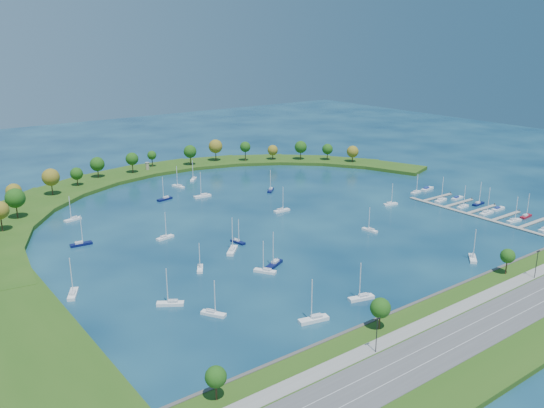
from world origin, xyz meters
TOP-DOWN VIEW (x-y plane):
  - ground at (0.00, 0.00)m, footprint 700.00×700.00m
  - south_shoreline at (0.03, -122.88)m, footprint 420.00×43.10m
  - breakwater at (-46.33, 48.72)m, footprint 286.74×247.64m
  - breakwater_trees at (-14.81, 86.49)m, footprint 237.97×92.30m
  - harbor_tower at (-9.15, 115.75)m, footprint 2.60×2.60m
  - dock_system at (85.30, -61.00)m, footprint 24.28×82.00m
  - moored_boat_0 at (-9.32, 47.48)m, footprint 9.60×3.15m
  - moored_boat_1 at (-54.00, 1.98)m, footprint 8.25×3.67m
  - moored_boat_2 at (-80.15, -54.41)m, footprint 8.55×6.88m
  - moored_boat_3 at (-27.73, 54.87)m, footprint 8.92×4.14m
  - moored_boat_4 at (26.86, 35.44)m, footprint 7.70×7.40m
  - moored_boat_5 at (-77.34, 49.86)m, footprint 8.39×4.00m
  - moored_boat_6 at (-58.45, -35.50)m, footprint 5.57×7.31m
  - moored_boat_7 at (-50.25, -90.02)m, footprint 9.92×4.74m
  - moored_boat_8 at (-10.15, 73.26)m, footprint 4.36×8.67m
  - moored_boat_9 at (-34.24, -48.83)m, footprint 9.57×6.41m
  - moored_boat_10 at (4.73, 82.52)m, footprint 7.18×7.63m
  - moored_boat_11 at (8.88, 2.33)m, footprint 8.50×2.59m
  - moored_boat_12 at (-39.28, -27.71)m, footprint 8.67×8.83m
  - moored_boat_13 at (-31.92, -20.57)m, footprint 3.31×7.43m
  - moored_boat_14 at (-72.69, -68.46)m, footprint 6.14×8.02m
  - moored_boat_15 at (22.65, -43.39)m, footprint 2.97×7.63m
  - moored_boat_16 at (-103.02, -28.81)m, footprint 6.20×9.17m
  - moored_boat_17 at (-28.18, -88.29)m, footprint 9.21×4.71m
  - moored_boat_18 at (-40.64, -51.88)m, footprint 6.48×8.22m
  - moored_boat_19 at (59.93, -21.94)m, footprint 7.91×3.76m
  - moored_boat_20 at (-85.18, 15.66)m, footprint 8.99×3.27m
  - moored_boat_21 at (30.53, -89.94)m, footprint 8.18×7.35m
  - docked_boat_2 at (85.52, -74.22)m, footprint 8.37×3.09m
  - docked_boat_3 at (96.02, -74.05)m, footprint 8.05×2.79m
  - docked_boat_4 at (85.50, -59.91)m, footprint 8.97×2.65m
  - docked_boat_5 at (95.97, -59.51)m, footprint 8.92×2.81m
  - docked_boat_6 at (85.53, -46.64)m, footprint 7.86×2.60m
  - docked_boat_7 at (96.02, -48.43)m, footprint 8.15×2.71m
  - docked_boat_8 at (85.51, -33.35)m, footprint 9.12×3.95m
  - docked_boat_9 at (95.98, -35.79)m, footprint 8.56×3.12m
  - docked_boat_10 at (87.94, -15.15)m, footprint 7.37×2.69m
  - docked_boat_11 at (97.86, -14.83)m, footprint 10.03×4.29m

SIDE VIEW (x-z plane):
  - ground at x=0.00m, z-range 0.00..0.00m
  - dock_system at x=85.30m, z-range -0.45..1.15m
  - docked_boat_9 at x=95.98m, z-range -0.23..1.48m
  - docked_boat_5 at x=95.97m, z-range -0.24..1.56m
  - docked_boat_11 at x=97.86m, z-range -0.26..1.72m
  - moored_boat_13 at x=-31.92m, z-range -4.41..6.15m
  - docked_boat_10 at x=87.94m, z-range -4.43..6.17m
  - moored_boat_6 at x=-58.45m, z-range -4.51..6.25m
  - moored_boat_15 at x=22.65m, z-range -4.59..6.34m
  - moored_boat_19 at x=59.93m, z-range -4.72..6.49m
  - docked_boat_6 at x=85.53m, z-range -4.81..6.58m
  - docked_boat_3 at x=96.02m, z-range -4.92..6.71m
  - moored_boat_1 at x=-54.00m, z-range -4.97..6.76m
  - docked_boat_7 at x=96.02m, z-range -5.00..6.81m
  - moored_boat_14 at x=-72.69m, z-range -5.01..6.81m
  - moored_boat_5 at x=-77.34m, z-range -5.04..6.85m
  - docked_boat_2 at x=85.52m, z-range -5.11..6.92m
  - moored_boat_10 at x=4.73m, z-range -5.12..6.93m
  - moored_boat_18 at x=-40.64m, z-range -5.19..7.01m
  - moored_boat_4 at x=26.86m, z-range -5.22..7.05m
  - moored_boat_8 at x=-10.15m, z-range -5.22..7.05m
  - moored_boat_11 at x=8.88m, z-range -5.28..7.12m
  - moored_boat_3 at x=-27.73m, z-range -5.40..7.25m
  - moored_boat_21 at x=30.53m, z-range -5.41..7.26m
  - moored_boat_2 at x=-80.15m, z-range -5.45..7.31m
  - moored_boat_20 at x=-85.18m, z-range -5.53..7.40m
  - docked_boat_8 at x=85.51m, z-range -5.55..7.42m
  - moored_boat_17 at x=-28.18m, z-range -5.58..7.46m
  - docked_boat_4 at x=85.50m, z-range -5.62..7.50m
  - moored_boat_16 at x=-103.02m, z-range -5.65..7.54m
  - moored_boat_9 at x=-34.24m, z-range -5.92..7.84m
  - moored_boat_0 at x=-9.32m, z-range -6.00..7.93m
  - moored_boat_7 at x=-50.25m, z-range -6.06..8.00m
  - moored_boat_12 at x=-39.28m, z-range -6.13..8.08m
  - breakwater at x=-46.33m, z-range -0.01..1.99m
  - south_shoreline at x=0.03m, z-range -4.80..6.80m
  - harbor_tower at x=-9.15m, z-range 2.05..6.74m
  - breakwater_trees at x=-14.81m, z-range 3.37..17.81m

